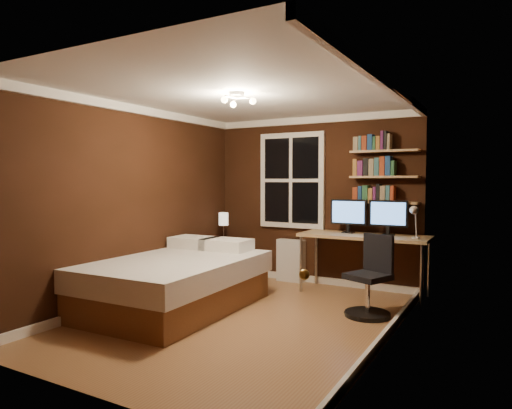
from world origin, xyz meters
The scene contains 24 objects.
floor centered at (0.00, 0.00, 0.00)m, with size 4.20×4.20×0.00m, color #905D39.
wall_back centered at (0.00, 2.10, 1.25)m, with size 3.20×0.04×2.50m, color black.
wall_left centered at (-1.60, 0.00, 1.25)m, with size 0.04×4.20×2.50m, color black.
wall_right centered at (1.60, 0.00, 1.25)m, with size 0.04×4.20×2.50m, color black.
ceiling centered at (0.00, 0.00, 2.50)m, with size 3.20×4.20×0.02m, color white.
window centered at (-0.35, 2.06, 1.55)m, with size 1.06×0.06×1.46m, color white.
door centered at (1.59, -1.55, 1.02)m, with size 0.03×0.82×2.05m, color black, non-canonical shape.
door_knob centered at (1.55, -1.85, 1.00)m, with size 0.06×0.06×0.06m, color gold.
ceiling_fixture centered at (0.00, -0.10, 2.40)m, with size 0.44×0.44×0.18m, color beige, non-canonical shape.
bookshelf_lower centered at (1.08, 1.98, 1.25)m, with size 0.92×0.22×0.03m, color tan.
books_row_lower centered at (1.08, 1.98, 1.38)m, with size 0.54×0.16×0.23m, color maroon, non-canonical shape.
bookshelf_middle centered at (1.08, 1.98, 1.60)m, with size 0.92×0.22×0.03m, color tan.
books_row_middle centered at (1.08, 1.98, 1.73)m, with size 0.48×0.16×0.23m, color navy, non-canonical shape.
bookshelf_upper centered at (1.08, 1.98, 1.95)m, with size 0.92×0.22×0.03m, color tan.
books_row_upper centered at (1.08, 1.98, 2.08)m, with size 0.54×0.16×0.23m, color #265A38, non-canonical shape.
bed centered at (-0.96, -0.03, 0.33)m, with size 1.68×2.29×0.76m.
nightstand centered at (-1.35, 1.68, 0.30)m, with size 0.49×0.49×0.61m, color brown.
bedside_lamp centered at (-1.35, 1.68, 0.83)m, with size 0.15×0.15×0.43m, color beige, non-canonical shape.
radiator centered at (-0.32, 1.98, 0.32)m, with size 0.43×0.15×0.65m, color white.
desk centered at (0.87, 1.76, 0.76)m, with size 1.72×0.65×0.82m.
monitor_left centered at (0.62, 1.84, 1.05)m, with size 0.51×0.12×0.47m, color black, non-canonical shape.
monitor_right centered at (1.17, 1.84, 1.05)m, with size 0.51×0.12×0.47m, color black, non-canonical shape.
desk_lamp centered at (1.56, 1.59, 1.04)m, with size 0.14×0.32×0.44m, color silver, non-canonical shape.
office_chair centered at (1.22, 0.82, 0.35)m, with size 0.55×0.55×0.93m.
Camera 1 is at (2.61, -4.32, 1.56)m, focal length 32.00 mm.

